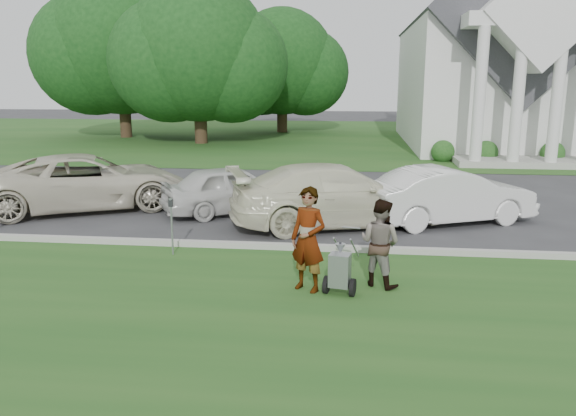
% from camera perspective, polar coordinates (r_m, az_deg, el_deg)
% --- Properties ---
extents(ground, '(120.00, 120.00, 0.00)m').
position_cam_1_polar(ground, '(12.24, 0.61, -5.08)').
color(ground, '#333335').
rests_on(ground, ground).
extents(grass_strip, '(80.00, 7.00, 0.01)m').
position_cam_1_polar(grass_strip, '(9.45, -1.30, -10.62)').
color(grass_strip, '#1F4D1A').
rests_on(grass_strip, ground).
extents(church_lawn, '(80.00, 30.00, 0.01)m').
position_cam_1_polar(church_lawn, '(38.79, 4.77, 7.23)').
color(church_lawn, '#1F4D1A').
rests_on(church_lawn, ground).
extents(curb, '(80.00, 0.18, 0.15)m').
position_cam_1_polar(curb, '(12.74, 0.87, -4.00)').
color(curb, '#9E9E93').
rests_on(curb, ground).
extents(church, '(9.19, 19.00, 24.10)m').
position_cam_1_polar(church, '(35.63, 19.93, 15.60)').
color(church, white).
rests_on(church, ground).
extents(tree_left, '(10.63, 8.40, 9.71)m').
position_cam_1_polar(tree_left, '(34.84, -9.11, 14.90)').
color(tree_left, '#332316').
rests_on(tree_left, ground).
extents(tree_far, '(11.64, 9.20, 10.73)m').
position_cam_1_polar(tree_far, '(39.66, -16.62, 15.11)').
color(tree_far, '#332316').
rests_on(tree_far, ground).
extents(tree_back, '(9.61, 7.60, 8.89)m').
position_cam_1_polar(tree_back, '(41.91, -0.63, 14.15)').
color(tree_back, '#332316').
rests_on(tree_back, ground).
extents(striping_cart, '(0.67, 1.17, 1.03)m').
position_cam_1_polar(striping_cart, '(10.11, 5.29, -6.40)').
color(striping_cart, black).
rests_on(striping_cart, ground).
extents(person_left, '(0.83, 0.73, 1.91)m').
position_cam_1_polar(person_left, '(10.11, 2.06, -3.30)').
color(person_left, '#999999').
rests_on(person_left, ground).
extents(person_right, '(1.01, 0.95, 1.65)m').
position_cam_1_polar(person_right, '(10.52, 9.32, -3.58)').
color(person_right, '#999999').
rests_on(person_right, ground).
extents(parking_meter_near, '(0.09, 0.08, 1.27)m').
position_cam_1_polar(parking_meter_near, '(12.47, -11.75, -1.18)').
color(parking_meter_near, '#919499').
rests_on(parking_meter_near, ground).
extents(car_a, '(6.50, 5.12, 1.64)m').
position_cam_1_polar(car_a, '(17.76, -19.66, 2.54)').
color(car_a, beige).
rests_on(car_a, ground).
extents(car_b, '(4.35, 3.54, 1.39)m').
position_cam_1_polar(car_b, '(16.30, -5.59, 1.93)').
color(car_b, silver).
rests_on(car_b, ground).
extents(car_c, '(6.05, 4.07, 1.63)m').
position_cam_1_polar(car_c, '(14.84, 4.90, 1.32)').
color(car_c, '#E8E5C5').
rests_on(car_c, ground).
extents(car_d, '(4.85, 3.30, 1.51)m').
position_cam_1_polar(car_d, '(15.63, 16.03, 1.24)').
color(car_d, silver).
rests_on(car_d, ground).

